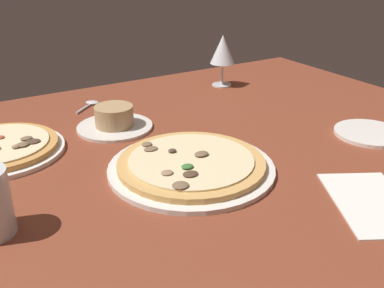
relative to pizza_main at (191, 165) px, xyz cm
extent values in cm
cube|color=brown|center=(6.76, 10.60, -3.19)|extent=(150.00, 110.00, 4.00)
cylinder|color=silver|center=(0.04, 0.01, -0.69)|extent=(33.96, 33.96, 1.00)
cylinder|color=tan|center=(0.04, 0.01, 0.41)|extent=(30.06, 30.06, 1.20)
cylinder|color=beige|center=(0.04, 0.01, 1.21)|extent=(25.43, 25.43, 0.40)
ellipsoid|color=brown|center=(-5.07, 8.10, 1.62)|extent=(3.10, 2.32, 0.42)
ellipsoid|color=brown|center=(-7.40, -8.58, 1.67)|extent=(3.08, 2.89, 0.53)
ellipsoid|color=#4C3828|center=(-3.68, -5.82, 1.65)|extent=(3.04, 2.50, 0.49)
ellipsoid|color=#4C3828|center=(-1.80, 4.67, 1.76)|extent=(1.72, 1.51, 0.70)
ellipsoid|color=#387033|center=(-2.71, -3.05, 1.74)|extent=(2.45, 2.01, 0.66)
ellipsoid|color=brown|center=(2.58, 0.22, 1.76)|extent=(3.10, 2.32, 0.71)
ellipsoid|color=#937556|center=(-7.18, -3.11, 1.64)|extent=(2.38, 2.11, 0.46)
ellipsoid|color=brown|center=(-4.78, 10.13, 1.67)|extent=(2.27, 2.15, 0.53)
ellipsoid|color=#AD4733|center=(-31.17, 30.90, 1.63)|extent=(1.90, 1.84, 0.44)
ellipsoid|color=#937556|center=(-29.27, 23.59, 1.78)|extent=(1.69, 1.47, 0.74)
ellipsoid|color=#4C3828|center=(-25.43, 24.82, 1.64)|extent=(3.18, 2.65, 0.47)
ellipsoid|color=brown|center=(-26.31, 27.00, 1.73)|extent=(2.67, 2.06, 0.65)
ellipsoid|color=brown|center=(-27.80, 24.00, 1.73)|extent=(2.62, 2.44, 0.64)
cylinder|color=silver|center=(-4.80, 28.99, -0.79)|extent=(18.75, 18.75, 0.80)
cylinder|color=tan|center=(-4.80, 28.99, 2.14)|extent=(9.54, 9.54, 5.06)
cylinder|color=silver|center=(38.99, 45.53, -0.99)|extent=(6.27, 6.27, 0.40)
cylinder|color=silver|center=(38.99, 45.53, 2.68)|extent=(0.80, 0.80, 6.94)
cone|color=silver|center=(38.99, 45.53, 10.63)|extent=(7.88, 7.88, 8.96)
cone|color=maroon|center=(38.99, 45.53, 7.59)|extent=(2.28, 2.28, 2.89)
cylinder|color=silver|center=(46.38, -6.71, -0.74)|extent=(16.90, 16.90, 0.90)
cube|color=white|center=(20.96, -27.46, -1.04)|extent=(21.77, 25.17, 0.30)
ellipsoid|color=silver|center=(-3.39, 49.54, -0.69)|extent=(4.76, 4.85, 1.00)
cylinder|color=silver|center=(-6.65, 46.61, -0.84)|extent=(6.99, 6.38, 0.70)
camera|label=1|loc=(-41.21, -68.59, 41.01)|focal=41.43mm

